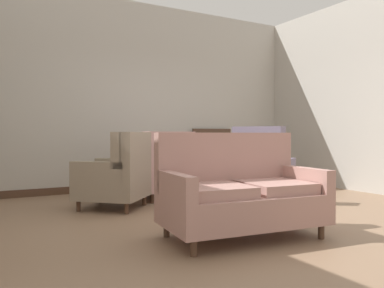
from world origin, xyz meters
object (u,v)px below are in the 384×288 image
(armchair_back_corner, at_px, (118,176))
(armchair_beside_settee, at_px, (262,169))
(armchair_foreground_right, at_px, (162,171))
(sideboard, at_px, (217,160))
(coffee_table, at_px, (216,179))
(settee, at_px, (240,194))
(side_table, at_px, (249,171))
(porcelain_vase, at_px, (220,159))

(armchair_back_corner, xyz_separation_m, armchair_beside_settee, (2.16, -0.35, 0.03))
(armchair_back_corner, height_order, armchair_beside_settee, armchair_beside_settee)
(armchair_foreground_right, relative_size, sideboard, 0.94)
(coffee_table, bearing_deg, sideboard, 56.70)
(settee, height_order, armchair_back_corner, armchair_back_corner)
(armchair_foreground_right, relative_size, side_table, 1.55)
(coffee_table, height_order, armchair_foreground_right, armchair_foreground_right)
(armchair_back_corner, bearing_deg, porcelain_vase, 99.05)
(coffee_table, relative_size, settee, 0.49)
(porcelain_vase, relative_size, settee, 0.21)
(porcelain_vase, xyz_separation_m, armchair_foreground_right, (-0.28, 1.18, -0.24))
(porcelain_vase, distance_m, armchair_back_corner, 1.36)
(settee, bearing_deg, coffee_table, 73.49)
(armchair_back_corner, distance_m, armchair_beside_settee, 2.19)
(settee, bearing_deg, porcelain_vase, 71.20)
(porcelain_vase, height_order, armchair_back_corner, armchair_back_corner)
(side_table, bearing_deg, settee, -129.67)
(settee, relative_size, armchair_foreground_right, 1.55)
(armchair_beside_settee, distance_m, sideboard, 1.74)
(armchair_foreground_right, distance_m, sideboard, 1.86)
(porcelain_vase, height_order, sideboard, sideboard)
(armchair_back_corner, distance_m, sideboard, 2.80)
(armchair_beside_settee, height_order, side_table, armchair_beside_settee)
(settee, bearing_deg, armchair_foreground_right, 89.49)
(coffee_table, xyz_separation_m, porcelain_vase, (0.05, -0.01, 0.26))
(porcelain_vase, bearing_deg, armchair_beside_settee, 20.98)
(settee, relative_size, sideboard, 1.46)
(settee, distance_m, armchair_foreground_right, 2.38)
(coffee_table, distance_m, porcelain_vase, 0.27)
(coffee_table, xyz_separation_m, armchair_beside_settee, (1.10, 0.39, 0.05))
(porcelain_vase, bearing_deg, armchair_back_corner, 145.96)
(armchair_back_corner, height_order, side_table, armchair_back_corner)
(armchair_foreground_right, bearing_deg, side_table, 160.81)
(porcelain_vase, bearing_deg, settee, -114.73)
(armchair_back_corner, bearing_deg, side_table, 133.32)
(armchair_beside_settee, relative_size, sideboard, 1.01)
(armchair_foreground_right, height_order, armchair_beside_settee, armchair_beside_settee)
(armchair_back_corner, bearing_deg, coffee_table, 98.24)
(armchair_back_corner, distance_m, armchair_foreground_right, 0.94)
(coffee_table, xyz_separation_m, armchair_foreground_right, (-0.23, 1.17, 0.02))
(armchair_back_corner, height_order, sideboard, sideboard)
(armchair_beside_settee, xyz_separation_m, side_table, (0.02, 0.36, -0.06))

